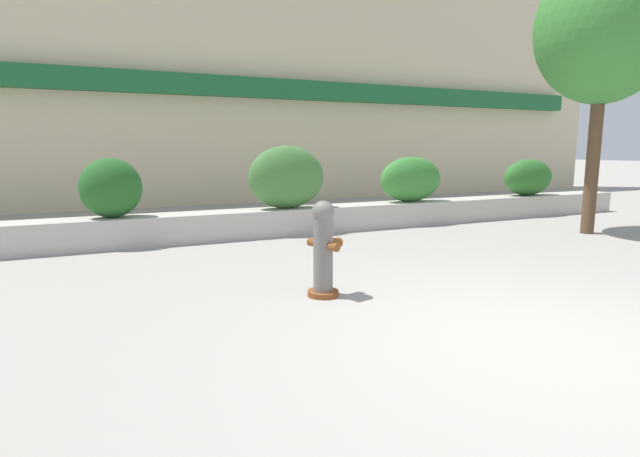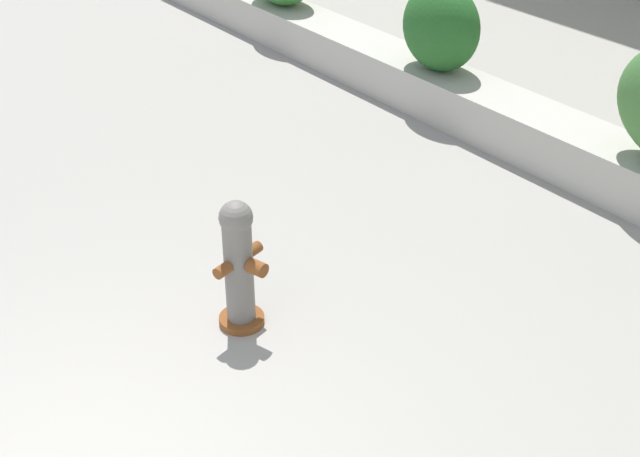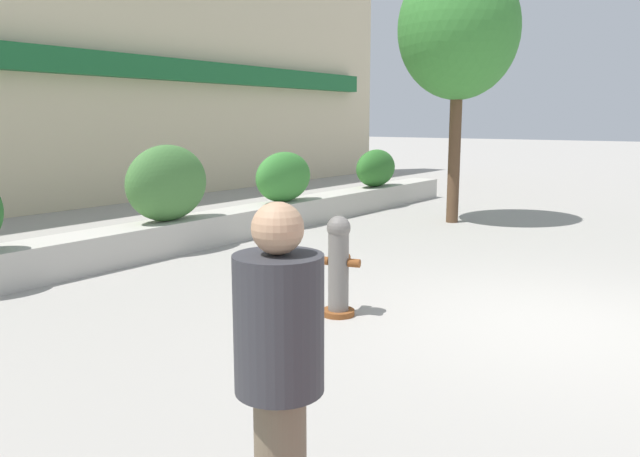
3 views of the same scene
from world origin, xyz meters
name	(u,v)px [view 2 (image 2 of 3)]	position (x,y,z in m)	size (l,w,h in m)	color
hedge_bush_1	(441,27)	(-3.01, 6.00, 1.00)	(0.99, 0.70, 0.99)	#235B23
fire_hydrant	(239,264)	(-1.01, 1.99, 0.55)	(0.47, 0.48, 1.08)	brown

